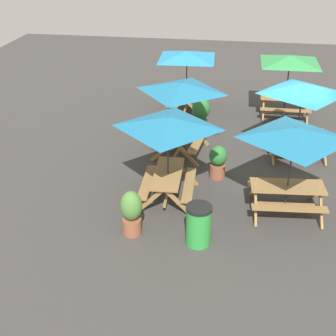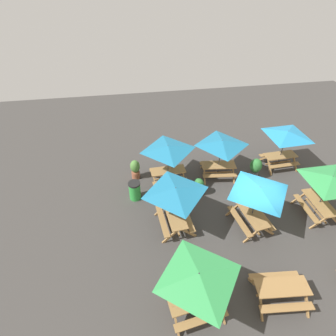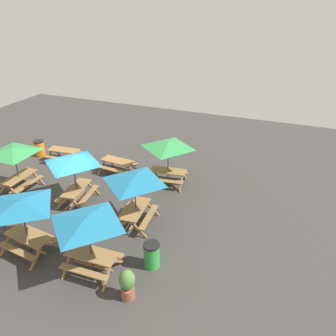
{
  "view_description": "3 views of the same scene",
  "coord_description": "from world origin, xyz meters",
  "px_view_note": "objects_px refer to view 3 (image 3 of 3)",
  "views": [
    {
      "loc": [
        13.49,
        -1.6,
        6.52
      ],
      "look_at": [
        3.08,
        -3.26,
        0.9
      ],
      "focal_mm": 50.0,
      "sensor_mm": 36.0,
      "label": 1
    },
    {
      "loc": [
        4.77,
        7.17,
        9.35
      ],
      "look_at": [
        3.08,
        -3.26,
        0.9
      ],
      "focal_mm": 28.0,
      "sensor_mm": 36.0,
      "label": 2
    },
    {
      "loc": [
        8.69,
        -10.24,
        8.51
      ],
      "look_at": [
        3.25,
        3.39,
        0.9
      ],
      "focal_mm": 35.0,
      "sensor_mm": 36.0,
      "label": 3
    }
  ],
  "objects_px": {
    "picnic_table_7": "(134,183)",
    "trash_bin_orange": "(40,148)",
    "potted_plant_0": "(127,284)",
    "picnic_table_6": "(118,164)",
    "picnic_table_3": "(73,164)",
    "picnic_table_4": "(13,154)",
    "picnic_table_1": "(87,225)",
    "picnic_table_5": "(21,208)",
    "picnic_table_8": "(64,153)",
    "trash_bin_green": "(152,255)",
    "picnic_table_2": "(168,148)",
    "potted_plant_1": "(80,230)"
  },
  "relations": [
    {
      "from": "picnic_table_6",
      "to": "picnic_table_7",
      "type": "distance_m",
      "value": 4.99
    },
    {
      "from": "picnic_table_6",
      "to": "potted_plant_0",
      "type": "xyz_separation_m",
      "value": [
        4.49,
        -7.31,
        0.04
      ]
    },
    {
      "from": "picnic_table_2",
      "to": "trash_bin_green",
      "type": "bearing_deg",
      "value": -81.63
    },
    {
      "from": "picnic_table_7",
      "to": "picnic_table_5",
      "type": "bearing_deg",
      "value": 131.23
    },
    {
      "from": "potted_plant_1",
      "to": "picnic_table_2",
      "type": "bearing_deg",
      "value": 74.53
    },
    {
      "from": "picnic_table_7",
      "to": "picnic_table_4",
      "type": "bearing_deg",
      "value": 82.14
    },
    {
      "from": "picnic_table_3",
      "to": "picnic_table_4",
      "type": "height_order",
      "value": "same"
    },
    {
      "from": "picnic_table_5",
      "to": "picnic_table_7",
      "type": "height_order",
      "value": "same"
    },
    {
      "from": "picnic_table_4",
      "to": "picnic_table_5",
      "type": "bearing_deg",
      "value": -133.14
    },
    {
      "from": "picnic_table_6",
      "to": "picnic_table_2",
      "type": "bearing_deg",
      "value": 3.89
    },
    {
      "from": "picnic_table_8",
      "to": "trash_bin_green",
      "type": "relative_size",
      "value": 1.96
    },
    {
      "from": "picnic_table_8",
      "to": "potted_plant_0",
      "type": "xyz_separation_m",
      "value": [
        8.08,
        -7.39,
        0.04
      ]
    },
    {
      "from": "picnic_table_1",
      "to": "picnic_table_5",
      "type": "distance_m",
      "value": 2.75
    },
    {
      "from": "picnic_table_5",
      "to": "trash_bin_orange",
      "type": "xyz_separation_m",
      "value": [
        -5.53,
        6.95,
        -1.49
      ]
    },
    {
      "from": "picnic_table_2",
      "to": "trash_bin_green",
      "type": "relative_size",
      "value": 2.38
    },
    {
      "from": "picnic_table_8",
      "to": "trash_bin_orange",
      "type": "relative_size",
      "value": 1.96
    },
    {
      "from": "picnic_table_5",
      "to": "picnic_table_8",
      "type": "distance_m",
      "value": 7.89
    },
    {
      "from": "picnic_table_1",
      "to": "trash_bin_green",
      "type": "distance_m",
      "value": 2.54
    },
    {
      "from": "picnic_table_4",
      "to": "picnic_table_5",
      "type": "xyz_separation_m",
      "value": [
        3.67,
        -3.39,
        0.0
      ]
    },
    {
      "from": "picnic_table_1",
      "to": "picnic_table_7",
      "type": "distance_m",
      "value": 3.0
    },
    {
      "from": "trash_bin_orange",
      "to": "picnic_table_3",
      "type": "bearing_deg",
      "value": -33.61
    },
    {
      "from": "picnic_table_7",
      "to": "trash_bin_orange",
      "type": "height_order",
      "value": "picnic_table_7"
    },
    {
      "from": "picnic_table_4",
      "to": "potted_plant_1",
      "type": "height_order",
      "value": "picnic_table_4"
    },
    {
      "from": "picnic_table_2",
      "to": "picnic_table_3",
      "type": "xyz_separation_m",
      "value": [
        -3.29,
        -3.15,
        0.0
      ]
    },
    {
      "from": "picnic_table_5",
      "to": "picnic_table_6",
      "type": "height_order",
      "value": "picnic_table_5"
    },
    {
      "from": "picnic_table_1",
      "to": "picnic_table_8",
      "type": "height_order",
      "value": "picnic_table_1"
    },
    {
      "from": "picnic_table_8",
      "to": "potted_plant_0",
      "type": "distance_m",
      "value": 10.95
    },
    {
      "from": "picnic_table_3",
      "to": "picnic_table_7",
      "type": "relative_size",
      "value": 1.0
    },
    {
      "from": "picnic_table_1",
      "to": "potted_plant_0",
      "type": "distance_m",
      "value": 2.25
    },
    {
      "from": "trash_bin_orange",
      "to": "potted_plant_1",
      "type": "relative_size",
      "value": 1.01
    },
    {
      "from": "picnic_table_5",
      "to": "picnic_table_8",
      "type": "relative_size",
      "value": 1.22
    },
    {
      "from": "potted_plant_0",
      "to": "trash_bin_orange",
      "type": "bearing_deg",
      "value": 143.01
    },
    {
      "from": "picnic_table_3",
      "to": "picnic_table_5",
      "type": "height_order",
      "value": "same"
    },
    {
      "from": "picnic_table_6",
      "to": "trash_bin_orange",
      "type": "relative_size",
      "value": 1.96
    },
    {
      "from": "picnic_table_8",
      "to": "picnic_table_1",
      "type": "bearing_deg",
      "value": -52.11
    },
    {
      "from": "picnic_table_7",
      "to": "picnic_table_3",
      "type": "bearing_deg",
      "value": 76.73
    },
    {
      "from": "picnic_table_2",
      "to": "picnic_table_3",
      "type": "bearing_deg",
      "value": -143.98
    },
    {
      "from": "picnic_table_4",
      "to": "picnic_table_1",
      "type": "bearing_deg",
      "value": -118.03
    },
    {
      "from": "picnic_table_7",
      "to": "picnic_table_8",
      "type": "xyz_separation_m",
      "value": [
        -6.59,
        3.81,
        -1.43
      ]
    },
    {
      "from": "potted_plant_0",
      "to": "picnic_table_4",
      "type": "bearing_deg",
      "value": 154.05
    },
    {
      "from": "picnic_table_8",
      "to": "trash_bin_orange",
      "type": "height_order",
      "value": "trash_bin_orange"
    },
    {
      "from": "picnic_table_6",
      "to": "picnic_table_8",
      "type": "xyz_separation_m",
      "value": [
        -3.59,
        0.08,
        0.0
      ]
    },
    {
      "from": "picnic_table_2",
      "to": "picnic_table_7",
      "type": "relative_size",
      "value": 1.0
    },
    {
      "from": "trash_bin_orange",
      "to": "potted_plant_1",
      "type": "distance_m",
      "value": 8.98
    },
    {
      "from": "picnic_table_1",
      "to": "picnic_table_6",
      "type": "height_order",
      "value": "picnic_table_1"
    },
    {
      "from": "picnic_table_1",
      "to": "picnic_table_6",
      "type": "xyz_separation_m",
      "value": [
        -2.81,
        6.73,
        -1.43
      ]
    },
    {
      "from": "picnic_table_1",
      "to": "trash_bin_orange",
      "type": "relative_size",
      "value": 2.38
    },
    {
      "from": "picnic_table_8",
      "to": "potted_plant_0",
      "type": "height_order",
      "value": "potted_plant_0"
    },
    {
      "from": "picnic_table_2",
      "to": "picnic_table_4",
      "type": "height_order",
      "value": "same"
    },
    {
      "from": "potted_plant_0",
      "to": "picnic_table_6",
      "type": "bearing_deg",
      "value": 121.57
    }
  ]
}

